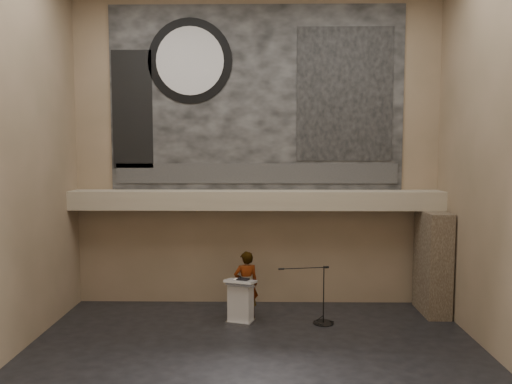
{
  "coord_description": "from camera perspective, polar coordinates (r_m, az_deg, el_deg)",
  "views": [
    {
      "loc": [
        0.19,
        -9.8,
        4.34
      ],
      "look_at": [
        0.0,
        3.2,
        3.2
      ],
      "focal_mm": 35.0,
      "sensor_mm": 36.0,
      "label": 1
    }
  ],
  "objects": [
    {
      "name": "banner_clock_rim",
      "position": [
        14.07,
        -7.55,
        14.63
      ],
      "size": [
        2.3,
        0.02,
        2.3
      ],
      "primitive_type": "cylinder",
      "rotation": [
        1.57,
        0.0,
        0.0
      ],
      "color": "black",
      "rests_on": "banner"
    },
    {
      "name": "banner_brick_print",
      "position": [
        14.23,
        -13.96,
        9.14
      ],
      "size": [
        1.1,
        0.02,
        3.2
      ],
      "primitive_type": "cube",
      "color": "black",
      "rests_on": "banner"
    },
    {
      "name": "sprinkler_left",
      "position": [
        13.57,
        -6.75,
        -2.09
      ],
      "size": [
        0.04,
        0.04,
        0.06
      ],
      "primitive_type": "cylinder",
      "color": "#B2893D",
      "rests_on": "soffit"
    },
    {
      "name": "stone_pier",
      "position": [
        14.02,
        19.55,
        -7.6
      ],
      "size": [
        0.6,
        1.4,
        2.7
      ],
      "primitive_type": "cube",
      "color": "#45372A",
      "rests_on": "floor"
    },
    {
      "name": "soffit",
      "position": [
        13.47,
        0.02,
        -0.91
      ],
      "size": [
        10.0,
        0.8,
        0.5
      ],
      "primitive_type": "cube",
      "color": "gray",
      "rests_on": "wall_back"
    },
    {
      "name": "wall_left",
      "position": [
        11.09,
        -27.14,
        4.0
      ],
      "size": [
        0.02,
        8.0,
        8.5
      ],
      "primitive_type": "cube",
      "color": "#77664C",
      "rests_on": "floor"
    },
    {
      "name": "sprinkler_right",
      "position": [
        13.56,
        8.08,
        -2.11
      ],
      "size": [
        0.04,
        0.04,
        0.06
      ],
      "primitive_type": "cylinder",
      "color": "#B2893D",
      "rests_on": "soffit"
    },
    {
      "name": "banner",
      "position": [
        13.84,
        0.05,
        10.65
      ],
      "size": [
        8.0,
        0.05,
        5.0
      ],
      "primitive_type": "cube",
      "color": "black",
      "rests_on": "wall_back"
    },
    {
      "name": "papers",
      "position": [
        12.51,
        -2.12,
        -9.99
      ],
      "size": [
        0.32,
        0.36,
        0.0
      ],
      "primitive_type": "cube",
      "rotation": [
        0.0,
        0.0,
        -0.4
      ],
      "color": "white",
      "rests_on": "lectern"
    },
    {
      "name": "floor",
      "position": [
        10.72,
        -0.26,
        -18.88
      ],
      "size": [
        10.0,
        10.0,
        0.0
      ],
      "primitive_type": "plane",
      "color": "black",
      "rests_on": "ground"
    },
    {
      "name": "wall_right",
      "position": [
        10.92,
        27.06,
        3.99
      ],
      "size": [
        0.02,
        8.0,
        8.5
      ],
      "primitive_type": "cube",
      "color": "#77664C",
      "rests_on": "floor"
    },
    {
      "name": "binder",
      "position": [
        12.49,
        -1.5,
        -9.95
      ],
      "size": [
        0.34,
        0.3,
        0.04
      ],
      "primitive_type": "cube",
      "rotation": [
        0.0,
        0.0,
        -0.3
      ],
      "color": "black",
      "rests_on": "lectern"
    },
    {
      "name": "banner_clock_face",
      "position": [
        14.05,
        -7.56,
        14.64
      ],
      "size": [
        1.84,
        0.02,
        1.84
      ],
      "primitive_type": "cylinder",
      "rotation": [
        1.57,
        0.0,
        0.0
      ],
      "color": "silver",
      "rests_on": "banner"
    },
    {
      "name": "speaker_person",
      "position": [
        12.97,
        -1.14,
        -10.53
      ],
      "size": [
        0.71,
        0.54,
        1.73
      ],
      "primitive_type": "imported",
      "rotation": [
        0.0,
        0.0,
        3.36
      ],
      "color": "silver",
      "rests_on": "floor"
    },
    {
      "name": "wall_back",
      "position": [
        13.8,
        0.05,
        4.64
      ],
      "size": [
        10.0,
        0.02,
        8.5
      ],
      "primitive_type": "cube",
      "color": "#77664C",
      "rests_on": "floor"
    },
    {
      "name": "lectern",
      "position": [
        12.66,
        -1.77,
        -12.4
      ],
      "size": [
        0.84,
        0.71,
        1.13
      ],
      "rotation": [
        0.0,
        0.0,
        -0.32
      ],
      "color": "silver",
      "rests_on": "floor"
    },
    {
      "name": "mic_stand",
      "position": [
        12.85,
        7.54,
        -13.78
      ],
      "size": [
        1.38,
        0.52,
        1.46
      ],
      "rotation": [
        0.0,
        0.0,
        0.17
      ],
      "color": "black",
      "rests_on": "floor"
    },
    {
      "name": "wall_front",
      "position": [
        5.8,
        -1.03,
        4.12
      ],
      "size": [
        10.0,
        0.02,
        8.5
      ],
      "primitive_type": "cube",
      "color": "#77664C",
      "rests_on": "floor"
    },
    {
      "name": "banner_building_print",
      "position": [
        13.98,
        10.11,
        10.93
      ],
      "size": [
        2.6,
        0.02,
        3.6
      ],
      "primitive_type": "cube",
      "color": "black",
      "rests_on": "banner"
    },
    {
      "name": "banner_text_strip",
      "position": [
        13.75,
        0.04,
        2.13
      ],
      "size": [
        7.76,
        0.02,
        0.55
      ],
      "primitive_type": "cube",
      "color": "#2F2F2F",
      "rests_on": "banner"
    }
  ]
}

